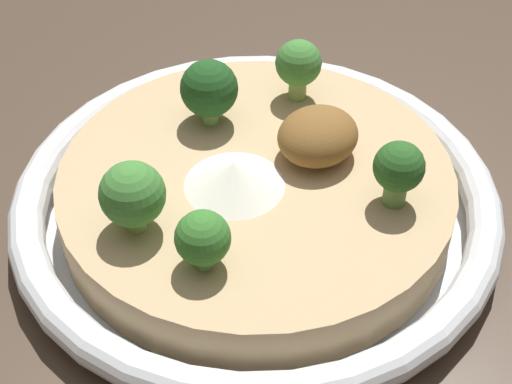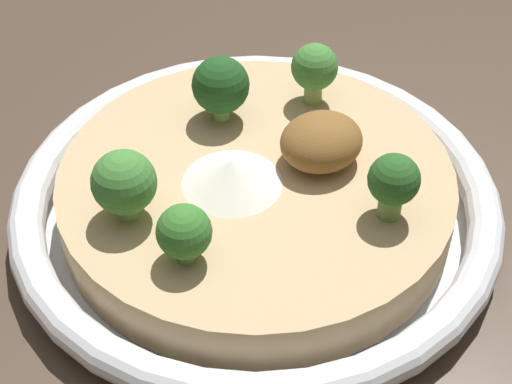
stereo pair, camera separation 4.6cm
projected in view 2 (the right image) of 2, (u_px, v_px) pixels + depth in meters
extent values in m
plane|color=#47382B|center=(256.00, 218.00, 0.47)|extent=(6.00, 6.00, 0.00)
cylinder|color=silver|center=(256.00, 215.00, 0.47)|extent=(0.27, 0.27, 0.01)
torus|color=silver|center=(256.00, 198.00, 0.46)|extent=(0.29, 0.29, 0.02)
cylinder|color=tan|center=(256.00, 192.00, 0.46)|extent=(0.23, 0.23, 0.03)
cone|color=white|center=(231.00, 171.00, 0.44)|extent=(0.06, 0.06, 0.02)
ellipsoid|color=brown|center=(321.00, 141.00, 0.45)|extent=(0.05, 0.04, 0.03)
cylinder|color=#759E4C|center=(221.00, 106.00, 0.48)|extent=(0.01, 0.01, 0.02)
sphere|color=#1E4C1E|center=(221.00, 85.00, 0.47)|extent=(0.04, 0.04, 0.04)
cylinder|color=#668E47|center=(390.00, 201.00, 0.42)|extent=(0.02, 0.02, 0.02)
sphere|color=#285B23|center=(394.00, 179.00, 0.41)|extent=(0.03, 0.03, 0.03)
cylinder|color=#84A856|center=(127.00, 204.00, 0.42)|extent=(0.01, 0.01, 0.02)
sphere|color=#428438|center=(124.00, 182.00, 0.41)|extent=(0.03, 0.03, 0.03)
cylinder|color=#84A856|center=(313.00, 88.00, 0.49)|extent=(0.02, 0.02, 0.02)
sphere|color=#428438|center=(315.00, 67.00, 0.48)|extent=(0.03, 0.03, 0.03)
cylinder|color=#668E47|center=(186.00, 249.00, 0.40)|extent=(0.01, 0.01, 0.01)
sphere|color=#387A2D|center=(184.00, 232.00, 0.39)|extent=(0.03, 0.03, 0.03)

